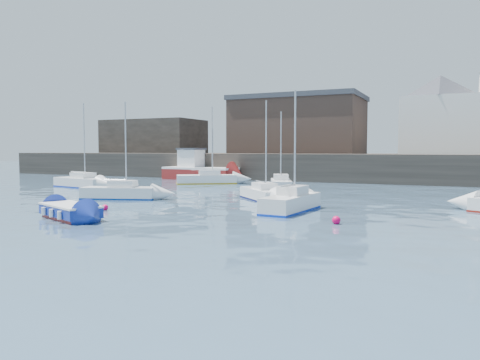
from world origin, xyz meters
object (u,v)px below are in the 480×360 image
at_px(sailboat_c, 291,202).
at_px(sailboat_a, 120,192).
at_px(blue_dinghy, 70,211).
at_px(sailboat_b, 263,194).
at_px(buoy_far, 284,196).
at_px(buoy_near, 105,210).
at_px(fishing_boat, 199,170).
at_px(sailboat_h, 207,179).
at_px(sailboat_e, 81,182).
at_px(sailboat_f, 281,184).
at_px(buoy_mid, 336,224).

bearing_deg(sailboat_c, sailboat_a, 174.75).
distance_m(blue_dinghy, sailboat_b, 13.45).
xyz_separation_m(sailboat_b, buoy_far, (0.35, 3.36, -0.44)).
distance_m(buoy_near, buoy_far, 13.86).
relative_size(fishing_boat, sailboat_h, 1.17).
height_order(sailboat_h, buoy_far, sailboat_h).
distance_m(blue_dinghy, sailboat_a, 9.52).
height_order(sailboat_b, sailboat_c, sailboat_c).
height_order(sailboat_a, buoy_near, sailboat_a).
distance_m(sailboat_b, sailboat_h, 16.31).
xyz_separation_m(blue_dinghy, buoy_near, (-0.77, 3.47, -0.42)).
xyz_separation_m(sailboat_e, sailboat_h, (8.29, 8.93, 0.01)).
bearing_deg(sailboat_a, sailboat_f, 58.02).
distance_m(sailboat_e, buoy_mid, 28.64).
bearing_deg(buoy_mid, sailboat_b, 130.57).
xyz_separation_m(blue_dinghy, fishing_boat, (-9.62, 29.67, 0.72)).
relative_size(sailboat_b, buoy_mid, 16.96).
height_order(buoy_near, buoy_mid, buoy_mid).
height_order(fishing_boat, buoy_mid, fishing_boat).
xyz_separation_m(blue_dinghy, sailboat_f, (3.70, 20.90, 0.06)).
relative_size(sailboat_c, sailboat_h, 0.88).
bearing_deg(sailboat_h, sailboat_c, -48.79).
distance_m(fishing_boat, sailboat_b, 23.08).
height_order(fishing_boat, sailboat_f, sailboat_f).
xyz_separation_m(sailboat_c, buoy_near, (-9.94, -3.98, -0.52)).
height_order(sailboat_b, buoy_near, sailboat_b).
height_order(fishing_boat, sailboat_b, sailboat_b).
bearing_deg(sailboat_e, buoy_near, -42.22).
xyz_separation_m(buoy_near, buoy_mid, (13.29, 0.62, 0.00)).
bearing_deg(sailboat_b, buoy_far, 83.98).
height_order(fishing_boat, sailboat_e, sailboat_e).
bearing_deg(buoy_far, sailboat_b, -96.02).
distance_m(sailboat_e, sailboat_h, 12.18).
bearing_deg(sailboat_a, sailboat_c, -5.25).
bearing_deg(fishing_boat, sailboat_f, -33.37).
distance_m(sailboat_f, buoy_mid, 18.99).
height_order(sailboat_b, sailboat_f, sailboat_f).
bearing_deg(sailboat_f, fishing_boat, 146.63).
bearing_deg(sailboat_a, buoy_mid, -15.50).
bearing_deg(sailboat_c, buoy_mid, -45.05).
distance_m(sailboat_b, sailboat_c, 6.04).
relative_size(sailboat_a, sailboat_h, 0.87).
height_order(sailboat_c, sailboat_f, sailboat_c).
xyz_separation_m(sailboat_b, buoy_mid, (7.00, -8.17, -0.44)).
bearing_deg(sailboat_e, sailboat_h, 47.13).
distance_m(sailboat_c, sailboat_f, 14.51).
distance_m(sailboat_a, sailboat_b, 10.13).
relative_size(blue_dinghy, sailboat_f, 0.64).
relative_size(sailboat_b, sailboat_h, 0.87).
xyz_separation_m(sailboat_e, buoy_far, (19.70, 0.31, -0.50)).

